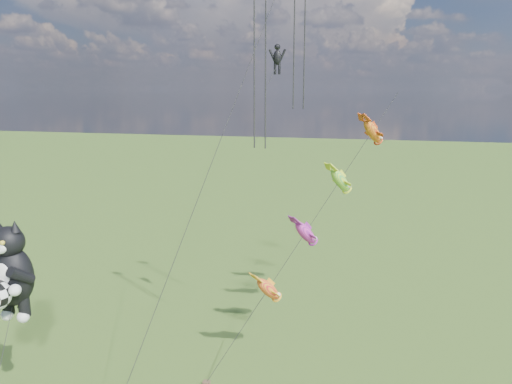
# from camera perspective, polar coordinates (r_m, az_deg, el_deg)

# --- Properties ---
(cat_kite_rig) EXTENTS (2.45, 4.09, 10.02)m
(cat_kite_rig) POSITION_cam_1_polar(r_m,az_deg,el_deg) (28.32, -26.44, -8.32)
(cat_kite_rig) COLOR brown
(cat_kite_rig) RESTS_ON ground
(fish_windsock_rig) EXTENTS (10.07, 12.53, 16.20)m
(fish_windsock_rig) POSITION_cam_1_polar(r_m,az_deg,el_deg) (31.86, 7.60, -1.71)
(fish_windsock_rig) COLOR brown
(fish_windsock_rig) RESTS_ON ground
(parafoil_rig) EXTENTS (6.55, 16.63, 25.37)m
(parafoil_rig) POSITION_cam_1_polar(r_m,az_deg,el_deg) (28.73, 2.08, 15.28)
(parafoil_rig) COLOR brown
(parafoil_rig) RESTS_ON ground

